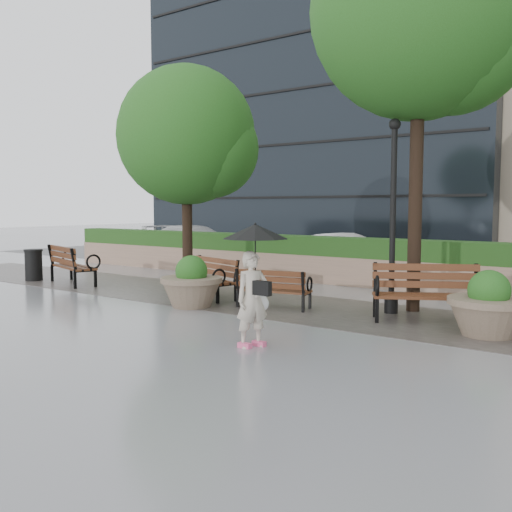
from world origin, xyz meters
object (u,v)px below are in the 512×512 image
Objects in this scene: bench_2 at (273,297)px; bench_3 at (427,305)px; car_right at (346,253)px; bench_1 at (207,286)px; planter_right at (488,310)px; trash_bin at (34,266)px; pedestrian at (254,273)px; planter_left at (192,287)px; lamppost at (393,229)px; bench_0 at (73,273)px; car_left at (196,242)px.

bench_3 reaches higher than bench_2.
bench_2 is 0.43× the size of car_right.
bench_1 is 1.40× the size of planter_right.
trash_bin is 10.51m from pedestrian.
planter_left reaches higher than planter_right.
pedestrian reaches higher than planter_left.
planter_left is 4.53m from lamppost.
pedestrian is (8.56, -2.75, 0.86)m from bench_0.
bench_2 is (6.86, 0.24, -0.07)m from bench_0.
pedestrian reaches higher than car_left.
trash_bin is at bearing -172.31° from lamppost.
bench_0 is 8.97m from car_right.
bench_0 is at bearing 7.56° from trash_bin.
planter_right is (1.29, -0.60, 0.12)m from bench_3.
car_right is (4.81, 7.56, 0.33)m from bench_0.
bench_0 reaches higher than trash_bin.
planter_left reaches higher than trash_bin.
trash_bin is 8.29m from car_left.
bench_3 is at bearing -137.92° from car_right.
bench_3 is 1.75m from lamppost.
planter_right reaches higher than bench_1.
bench_1 is at bearing -176.53° from car_right.
pedestrian is at bearing -23.42° from bench_1.
planter_right is at bearing -134.15° from car_right.
lamppost is at bearing 7.69° from trash_bin.
trash_bin is at bearing 176.17° from planter_left.
planter_right is 0.28× the size of car_left.
car_right reaches higher than planter_left.
planter_right is 15.96m from car_left.
car_right is at bearing -86.94° from bench_2.
lamppost is at bearing 26.72° from bench_1.
bench_0 reaches higher than bench_2.
bench_1 is 2.13m from bench_2.
bench_1 is at bearing -135.40° from car_left.
bench_0 is at bearing 172.71° from planter_left.
planter_left is (5.28, -0.68, 0.12)m from bench_0.
planter_left is 1.53× the size of trash_bin.
planter_left is at bearing -137.38° from car_left.
trash_bin is 10.95m from lamppost.
car_right is (-0.47, 8.24, 0.20)m from planter_left.
lamppost reaches higher than car_right.
car_right reaches higher than bench_2.
bench_3 is at bearing -119.01° from car_left.
bench_1 is 0.48× the size of lamppost.
planter_left is at bearing -172.75° from car_right.
lamppost reaches higher than bench_2.
pedestrian is (1.70, -2.99, 0.93)m from bench_2.
car_right reaches higher than bench_3.
car_left is at bearing -52.10° from bench_2.
bench_2 is at bearing 10.74° from bench_1.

